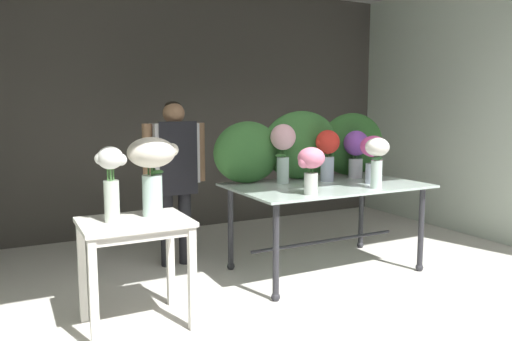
# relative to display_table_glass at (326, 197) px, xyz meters

# --- Properties ---
(ground_plane) EXTENTS (8.10, 8.10, 0.00)m
(ground_plane) POSITION_rel_display_table_glass_xyz_m (-0.37, 0.32, -0.68)
(ground_plane) COLOR silver
(wall_back) EXTENTS (5.30, 0.12, 2.95)m
(wall_back) POSITION_rel_display_table_glass_xyz_m (-0.37, 2.16, 0.79)
(wall_back) COLOR #4C4742
(wall_back) RESTS_ON ground
(wall_right) EXTENTS (0.12, 3.80, 2.95)m
(wall_right) POSITION_rel_display_table_glass_xyz_m (2.28, 0.32, 0.79)
(wall_right) COLOR silver
(wall_right) RESTS_ON ground
(display_table_glass) EXTENTS (1.71, 1.03, 0.80)m
(display_table_glass) POSITION_rel_display_table_glass_xyz_m (0.00, 0.00, 0.00)
(display_table_glass) COLOR silver
(display_table_glass) RESTS_ON ground
(side_table_white) EXTENTS (0.71, 0.55, 0.74)m
(side_table_white) POSITION_rel_display_table_glass_xyz_m (-1.80, -0.35, -0.05)
(side_table_white) COLOR silver
(side_table_white) RESTS_ON ground
(florist) EXTENTS (0.59, 0.24, 1.53)m
(florist) POSITION_rel_display_table_glass_xyz_m (-1.15, 0.78, 0.26)
(florist) COLOR #232328
(florist) RESTS_ON ground
(foliage_backdrop) EXTENTS (1.90, 0.29, 0.65)m
(foliage_backdrop) POSITION_rel_display_table_glass_xyz_m (0.03, 0.40, 0.42)
(foliage_backdrop) COLOR #387033
(foliage_backdrop) RESTS_ON display_table_glass
(vase_rosy_peonies) EXTENTS (0.25, 0.21, 0.38)m
(vase_rosy_peonies) POSITION_rel_display_table_glass_xyz_m (-0.42, -0.37, 0.35)
(vase_rosy_peonies) COLOR silver
(vase_rosy_peonies) RESTS_ON display_table_glass
(vase_scarlet_stock) EXTENTS (0.24, 0.22, 0.48)m
(vase_scarlet_stock) POSITION_rel_display_table_glass_xyz_m (0.12, 0.15, 0.41)
(vase_scarlet_stock) COLOR silver
(vase_scarlet_stock) RESTS_ON display_table_glass
(vase_blush_lilies) EXTENTS (0.23, 0.23, 0.54)m
(vase_blush_lilies) POSITION_rel_display_table_glass_xyz_m (-0.32, 0.23, 0.45)
(vase_blush_lilies) COLOR silver
(vase_blush_lilies) RESTS_ON display_table_glass
(vase_violet_freesia) EXTENTS (0.24, 0.24, 0.46)m
(vase_violet_freesia) POSITION_rel_display_table_glass_xyz_m (0.49, 0.20, 0.39)
(vase_violet_freesia) COLOR silver
(vase_violet_freesia) RESTS_ON display_table_glass
(vase_fuchsia_ranunculus) EXTENTS (0.27, 0.24, 0.43)m
(vase_fuchsia_ranunculus) POSITION_rel_display_table_glass_xyz_m (0.41, -0.15, 0.38)
(vase_fuchsia_ranunculus) COLOR silver
(vase_fuchsia_ranunculus) RESTS_ON display_table_glass
(vase_ivory_hydrangea) EXTENTS (0.21, 0.20, 0.43)m
(vase_ivory_hydrangea) POSITION_rel_display_table_glass_xyz_m (0.25, -0.37, 0.39)
(vase_ivory_hydrangea) COLOR silver
(vase_ivory_hydrangea) RESTS_ON display_table_glass
(vase_white_roses_tall) EXTENTS (0.20, 0.16, 0.49)m
(vase_white_roses_tall) POSITION_rel_display_table_glass_xyz_m (-1.95, -0.35, 0.35)
(vase_white_roses_tall) COLOR silver
(vase_white_roses_tall) RESTS_ON side_table_white
(vase_cream_lisianthus_tall) EXTENTS (0.34, 0.32, 0.54)m
(vase_cream_lisianthus_tall) POSITION_rel_display_table_glass_xyz_m (-1.66, -0.30, 0.42)
(vase_cream_lisianthus_tall) COLOR silver
(vase_cream_lisianthus_tall) RESTS_ON side_table_white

